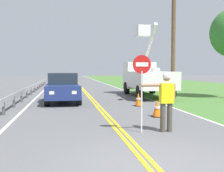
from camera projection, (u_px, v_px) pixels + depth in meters
The scene contains 14 objects.
ground_plane at pixel (151, 166), 5.28m from camera, with size 160.00×160.00×0.00m, color #5B5B5E.
grass_verge_right at pixel (199, 88), 26.93m from camera, with size 16.00×110.00×0.01m, color #477533.
centerline_yellow_left at pixel (83, 90), 24.93m from camera, with size 0.11×110.00×0.01m, color yellow.
centerline_yellow_right at pixel (84, 90), 24.96m from camera, with size 0.11×110.00×0.01m, color yellow.
edge_line_right at pixel (121, 89), 25.56m from camera, with size 0.12×110.00×0.01m, color silver.
edge_line_left at pixel (44, 90), 24.33m from camera, with size 0.12×110.00×0.01m, color silver.
flagger_worker at pixel (166, 98), 8.15m from camera, with size 1.09×0.25×1.83m.
stop_sign_paddle at pixel (142, 76), 7.98m from camera, with size 0.56×0.04×2.33m.
utility_bucket_truck at pixel (145, 76), 19.29m from camera, with size 2.87×6.88×5.14m.
oncoming_sedan_nearest at pixel (63, 88), 15.39m from camera, with size 1.96×4.13×1.70m.
utility_pole_near at pixel (173, 30), 18.32m from camera, with size 1.80×0.28×8.75m.
traffic_cone_lead at pixel (157, 108), 10.78m from camera, with size 0.40×0.40×0.70m.
traffic_cone_mid at pixel (138, 100), 13.97m from camera, with size 0.40×0.40×0.70m.
guardrail_left_shoulder at pixel (29, 89), 19.04m from camera, with size 0.10×32.00×0.71m.
Camera 1 is at (-1.64, -4.97, 1.90)m, focal length 43.09 mm.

